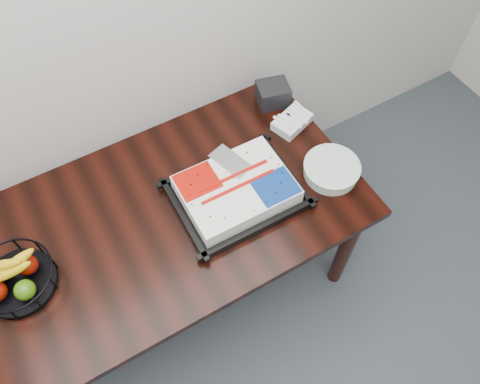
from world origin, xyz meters
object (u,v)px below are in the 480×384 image
plate_stack (331,170)px  napkin_box (273,94)px  table (148,235)px  cake_tray (236,191)px  fruit_basket (15,278)px

plate_stack → napkin_box: 0.48m
table → cake_tray: bearing=-10.4°
fruit_basket → napkin_box: bearing=13.6°
fruit_basket → napkin_box: (1.30, 0.31, -0.01)m
cake_tray → napkin_box: 0.56m
plate_stack → napkin_box: napkin_box is taller
fruit_basket → cake_tray: bearing=-4.3°
cake_tray → plate_stack: 0.42m
cake_tray → plate_stack: cake_tray is taller
table → cake_tray: size_ratio=3.56×
table → napkin_box: (0.80, 0.31, 0.14)m
cake_tray → napkin_box: bearing=42.5°
plate_stack → napkin_box: bearing=89.0°
cake_tray → fruit_basket: fruit_basket is taller
cake_tray → plate_stack: bearing=-13.7°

